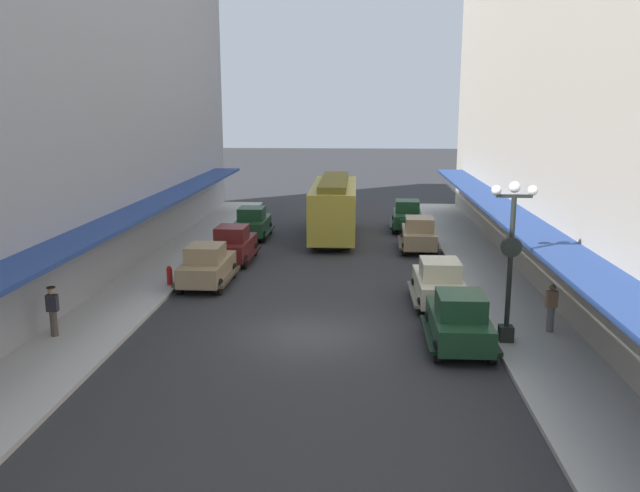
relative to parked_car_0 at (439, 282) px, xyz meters
The scene contains 15 objects.
ground_plane 6.09m from the parked_car_0, 141.86° to the right, with size 200.00×200.00×0.00m, color #2D2D30.
sidewalk_left 12.81m from the parked_car_0, 163.11° to the right, with size 3.00×60.00×0.15m, color #B7B5AD.
sidewalk_right 4.71m from the parked_car_0, 53.29° to the right, with size 3.00×60.00×0.15m, color #B7B5AD.
parked_car_0 is the anchor object (origin of this frame).
parked_car_1 4.55m from the parked_car_0, 88.61° to the right, with size 2.14×4.26×1.84m.
parked_car_2 15.82m from the parked_car_0, 90.50° to the left, with size 2.28×4.31×1.84m.
parked_car_3 11.43m from the parked_car_0, 144.35° to the left, with size 2.23×4.29×1.84m.
parked_car_4 15.79m from the parked_car_0, 126.13° to the left, with size 2.15×4.26×1.84m.
parked_car_5 9.82m from the parked_car_0, 166.86° to the left, with size 2.21×4.29×1.84m.
parked_car_6 9.85m from the parked_car_0, 89.56° to the left, with size 2.26×4.30×1.84m.
streetcar 14.03m from the parked_car_0, 109.08° to the left, with size 2.57×9.61×3.46m.
lamp_post_with_clock 5.03m from the parked_car_0, 68.69° to the right, with size 1.42×0.44×5.16m.
fire_hydrant 11.23m from the parked_car_0, behind, with size 0.24×0.24×0.82m.
pedestrian_0 4.67m from the parked_car_0, 44.45° to the right, with size 0.36×0.24×1.64m.
pedestrian_1 13.88m from the parked_car_0, 160.16° to the right, with size 0.36×0.28×1.67m.
Camera 1 is at (1.65, -21.06, 7.57)m, focal length 37.04 mm.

